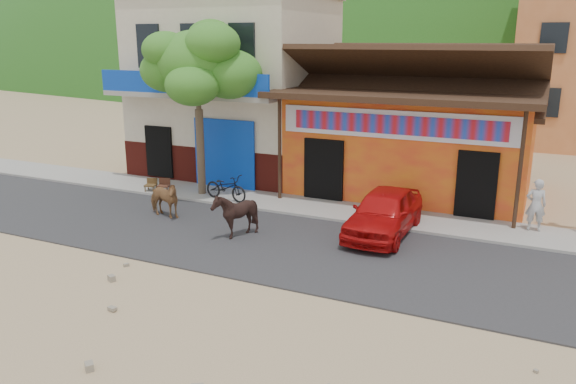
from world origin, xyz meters
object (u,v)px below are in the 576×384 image
at_px(pedestrian, 536,205).
at_px(cow_dark, 235,214).
at_px(scooter, 226,187).
at_px(cafe_chair_left, 150,180).
at_px(tree, 199,109).
at_px(cow_tan, 163,199).
at_px(red_car, 384,212).
at_px(cafe_chair_right, 163,180).

bearing_deg(pedestrian, cow_dark, 17.32).
height_order(scooter, cafe_chair_left, scooter).
bearing_deg(tree, pedestrian, 3.23).
relative_size(cow_tan, red_car, 0.36).
bearing_deg(cow_dark, tree, -156.88).
bearing_deg(cow_dark, cow_tan, -124.15).
height_order(scooter, pedestrian, pedestrian).
xyz_separation_m(cow_tan, cow_dark, (2.98, -0.65, 0.08)).
relative_size(red_car, cafe_chair_left, 4.74).
xyz_separation_m(tree, cow_dark, (3.28, -3.29, -2.41)).
height_order(tree, scooter, tree).
distance_m(tree, pedestrian, 11.17).
relative_size(scooter, cafe_chair_left, 2.10).
relative_size(red_car, scooter, 2.26).
bearing_deg(cow_dark, pedestrian, 95.30).
height_order(red_car, cafe_chair_left, red_car).
xyz_separation_m(red_car, scooter, (-5.78, 0.89, -0.13)).
relative_size(cow_tan, scooter, 0.81).
distance_m(cow_dark, red_car, 4.24).
relative_size(tree, cow_tan, 4.33).
bearing_deg(tree, cafe_chair_right, -165.00).
bearing_deg(cafe_chair_left, cafe_chair_right, -1.99).
bearing_deg(scooter, pedestrian, -74.69).
height_order(cow_dark, scooter, cow_dark).
xyz_separation_m(cow_tan, cafe_chair_right, (-1.70, 2.26, -0.08)).
bearing_deg(cow_dark, scooter, -166.55).
height_order(tree, pedestrian, tree).
distance_m(tree, scooter, 2.86).
bearing_deg(cafe_chair_right, tree, -7.39).
bearing_deg(pedestrian, cafe_chair_right, -5.17).
distance_m(scooter, pedestrian, 9.74).
bearing_deg(tree, red_car, -10.45).
relative_size(red_car, cafe_chair_right, 4.54).
relative_size(scooter, cafe_chair_right, 2.01).
bearing_deg(cafe_chair_right, cow_dark, -54.31).
height_order(red_car, cafe_chair_right, red_car).
relative_size(pedestrian, cafe_chair_right, 1.80).
height_order(cow_dark, cafe_chair_right, cow_dark).
relative_size(tree, cafe_chair_left, 7.33).
bearing_deg(red_car, pedestrian, 27.22).
distance_m(cow_tan, cow_dark, 3.06).
bearing_deg(cafe_chair_left, pedestrian, -11.23).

